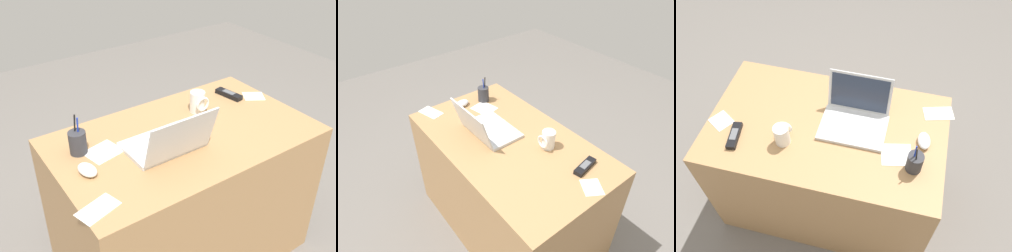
% 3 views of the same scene
% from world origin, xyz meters
% --- Properties ---
extents(ground_plane, '(6.00, 6.00, 0.00)m').
position_xyz_m(ground_plane, '(0.00, 0.00, 0.00)').
color(ground_plane, slate).
extents(desk, '(1.19, 0.70, 0.75)m').
position_xyz_m(desk, '(0.00, 0.00, 0.37)').
color(desk, '#A87C4F').
rests_on(desk, ground).
extents(laptop, '(0.33, 0.28, 0.22)m').
position_xyz_m(laptop, '(0.13, 0.07, 0.79)').
color(laptop, silver).
rests_on(laptop, desk).
extents(computer_mouse, '(0.08, 0.11, 0.04)m').
position_xyz_m(computer_mouse, '(0.48, 0.02, 0.77)').
color(computer_mouse, white).
rests_on(computer_mouse, desk).
extents(coffee_mug_white, '(0.08, 0.09, 0.11)m').
position_xyz_m(coffee_mug_white, '(-0.18, -0.13, 0.80)').
color(coffee_mug_white, white).
rests_on(coffee_mug_white, desk).
extents(cordless_phone, '(0.07, 0.16, 0.03)m').
position_xyz_m(cordless_phone, '(-0.42, -0.17, 0.76)').
color(cordless_phone, black).
rests_on(cordless_phone, desk).
extents(pen_holder, '(0.07, 0.07, 0.18)m').
position_xyz_m(pen_holder, '(0.45, -0.13, 0.80)').
color(pen_holder, '#333338').
rests_on(pen_holder, desk).
extents(paper_note_near_laptop, '(0.17, 0.15, 0.00)m').
position_xyz_m(paper_note_near_laptop, '(0.37, -0.08, 0.75)').
color(paper_note_near_laptop, white).
rests_on(paper_note_near_laptop, desk).
extents(paper_note_left, '(0.14, 0.13, 0.00)m').
position_xyz_m(paper_note_left, '(-0.53, -0.09, 0.75)').
color(paper_note_left, white).
rests_on(paper_note_left, desk).
extents(paper_note_right, '(0.17, 0.12, 0.00)m').
position_xyz_m(paper_note_right, '(0.54, 0.22, 0.75)').
color(paper_note_right, white).
rests_on(paper_note_right, desk).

